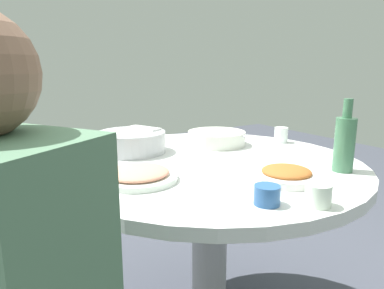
% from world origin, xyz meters
% --- Properties ---
extents(round_dining_table, '(1.13, 1.13, 0.76)m').
position_xyz_m(round_dining_table, '(0.00, 0.00, 0.63)').
color(round_dining_table, '#99999E').
rests_on(round_dining_table, ground).
extents(rice_bowl, '(0.28, 0.28, 0.09)m').
position_xyz_m(rice_bowl, '(-0.29, -0.19, 0.81)').
color(rice_bowl, '#B2B5BA').
rests_on(rice_bowl, round_dining_table).
extents(soup_bowl, '(0.26, 0.26, 0.06)m').
position_xyz_m(soup_bowl, '(-0.22, 0.19, 0.79)').
color(soup_bowl, silver).
rests_on(soup_bowl, round_dining_table).
extents(dish_stirfry, '(0.21, 0.21, 0.05)m').
position_xyz_m(dish_stirfry, '(0.31, 0.07, 0.78)').
color(dish_stirfry, silver).
rests_on(dish_stirfry, round_dining_table).
extents(dish_shrimp, '(0.25, 0.25, 0.04)m').
position_xyz_m(dish_shrimp, '(0.07, -0.32, 0.78)').
color(dish_shrimp, white).
rests_on(dish_shrimp, round_dining_table).
extents(green_bottle, '(0.07, 0.07, 0.25)m').
position_xyz_m(green_bottle, '(0.34, 0.31, 0.86)').
color(green_bottle, '#417553').
rests_on(green_bottle, round_dining_table).
extents(tea_cup_near, '(0.07, 0.07, 0.05)m').
position_xyz_m(tea_cup_near, '(0.43, -0.12, 0.79)').
color(tea_cup_near, '#2B5794').
rests_on(tea_cup_near, round_dining_table).
extents(tea_cup_far, '(0.06, 0.06, 0.07)m').
position_xyz_m(tea_cup_far, '(-0.10, 0.47, 0.80)').
color(tea_cup_far, white).
rests_on(tea_cup_far, round_dining_table).
extents(tea_cup_side, '(0.07, 0.07, 0.06)m').
position_xyz_m(tea_cup_side, '(0.50, -0.02, 0.79)').
color(tea_cup_side, white).
rests_on(tea_cup_side, round_dining_table).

